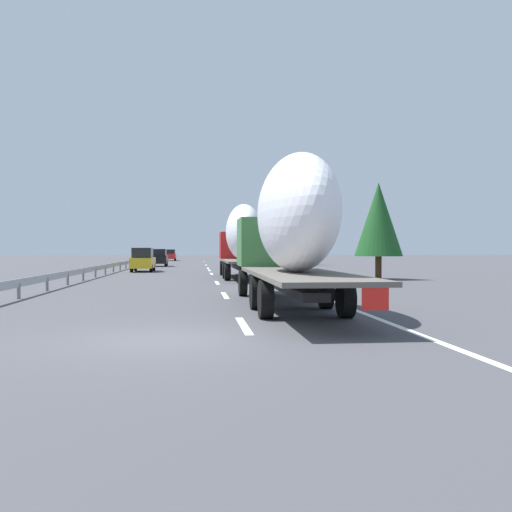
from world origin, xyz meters
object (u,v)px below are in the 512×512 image
(car_yellow_coupe, at_px, (143,260))
(truck_lead, at_px, (242,238))
(car_black_suv, at_px, (159,258))
(road_sign, at_px, (254,246))
(car_red_compact, at_px, (170,255))
(truck_trailing, at_px, (290,226))

(car_yellow_coupe, bearing_deg, truck_lead, -147.56)
(car_black_suv, distance_m, road_sign, 10.73)
(truck_lead, bearing_deg, road_sign, -7.76)
(truck_lead, relative_size, car_red_compact, 2.75)
(car_red_compact, xyz_separation_m, road_sign, (-34.29, -10.24, 1.33))
(car_red_compact, distance_m, road_sign, 35.82)
(truck_trailing, bearing_deg, car_black_suv, 8.87)
(car_red_compact, distance_m, car_yellow_coupe, 45.44)
(car_black_suv, relative_size, car_yellow_coupe, 0.84)
(car_red_compact, xyz_separation_m, car_yellow_coupe, (-45.44, 0.24, 0.06))
(truck_lead, xyz_separation_m, truck_trailing, (-18.70, 0.00, 0.00))
(truck_lead, xyz_separation_m, road_sign, (22.76, -3.10, -0.33))
(truck_lead, bearing_deg, car_yellow_coupe, 32.44)
(truck_trailing, distance_m, car_yellow_coupe, 31.25)
(truck_trailing, height_order, car_red_compact, truck_trailing)
(truck_trailing, distance_m, road_sign, 41.58)
(truck_lead, distance_m, car_yellow_coupe, 13.86)
(truck_trailing, distance_m, car_black_suv, 45.43)
(truck_lead, relative_size, car_yellow_coupe, 2.69)
(car_red_compact, relative_size, road_sign, 1.43)
(road_sign, bearing_deg, car_red_compact, 16.63)
(truck_trailing, height_order, car_black_suv, truck_trailing)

